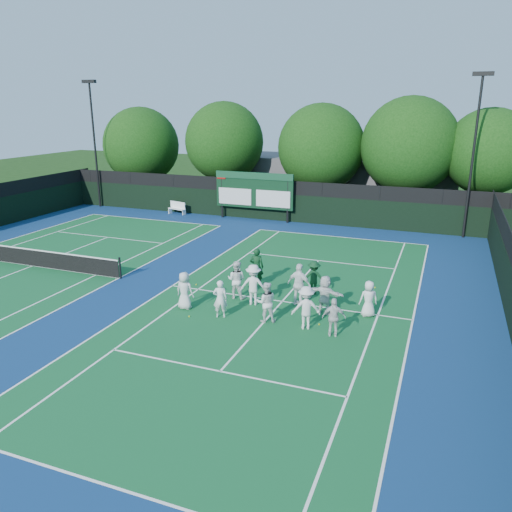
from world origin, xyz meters
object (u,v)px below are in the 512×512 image
(tennis_net, at_px, (32,257))
(coach_left, at_px, (257,267))
(bench, at_px, (177,207))
(scoreboard, at_px, (254,191))

(tennis_net, bearing_deg, coach_left, 7.15)
(tennis_net, xyz_separation_m, bench, (0.62, 14.37, 0.03))
(tennis_net, relative_size, bench, 7.07)
(scoreboard, distance_m, coach_left, 14.12)
(bench, xyz_separation_m, coach_left, (11.59, -12.84, 0.39))
(tennis_net, distance_m, bench, 14.38)
(tennis_net, height_order, coach_left, coach_left)
(bench, relative_size, coach_left, 0.87)
(scoreboard, height_order, bench, scoreboard)
(scoreboard, relative_size, coach_left, 3.27)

